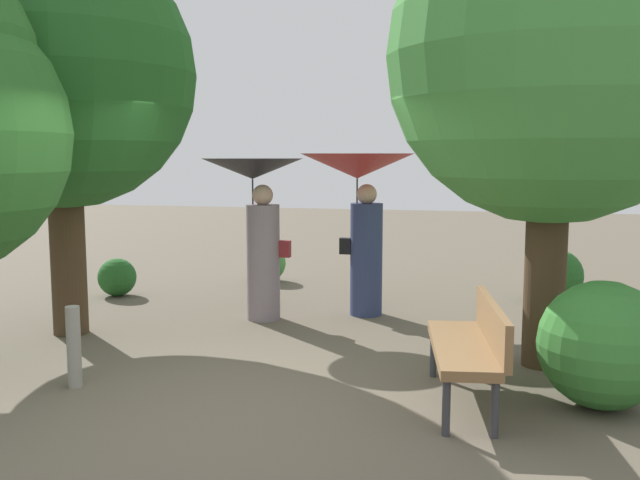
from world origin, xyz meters
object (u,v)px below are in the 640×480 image
(person_right, at_px, (360,192))
(park_bench, at_px, (472,342))
(person_left, at_px, (257,205))
(tree_near_right, at_px, (555,28))
(tree_near_left, at_px, (59,50))
(path_marker_post, at_px, (74,347))

(person_right, xyz_separation_m, park_bench, (1.43, -2.90, -1.02))
(person_left, relative_size, tree_near_right, 0.40)
(tree_near_left, height_order, path_marker_post, tree_near_left)
(park_bench, xyz_separation_m, tree_near_right, (0.64, 1.21, 2.61))
(person_left, distance_m, park_bench, 3.62)
(person_left, xyz_separation_m, tree_near_right, (3.22, -1.17, 1.73))
(park_bench, relative_size, path_marker_post, 2.19)
(person_left, bearing_deg, park_bench, -140.78)
(park_bench, xyz_separation_m, tree_near_left, (-4.41, 1.25, 2.59))
(tree_near_left, xyz_separation_m, tree_near_right, (5.05, -0.04, 0.02))
(tree_near_right, bearing_deg, park_bench, -117.81)
(tree_near_left, bearing_deg, tree_near_right, -0.46)
(person_left, bearing_deg, tree_near_left, 113.73)
(person_left, distance_m, tree_near_left, 2.75)
(park_bench, distance_m, path_marker_post, 3.35)
(tree_near_left, bearing_deg, path_marker_post, -56.25)
(park_bench, height_order, path_marker_post, park_bench)
(park_bench, bearing_deg, tree_near_right, 144.25)
(person_left, height_order, tree_near_right, tree_near_right)
(person_right, relative_size, tree_near_left, 0.42)
(park_bench, height_order, tree_near_left, tree_near_left)
(path_marker_post, bearing_deg, tree_near_left, 123.75)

